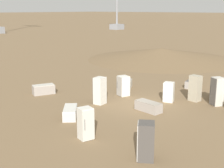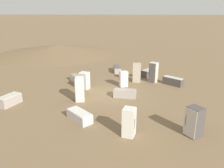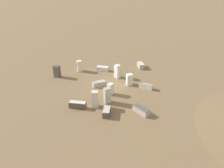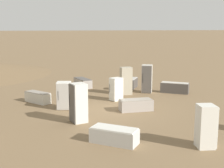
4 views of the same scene
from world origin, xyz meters
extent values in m
plane|color=brown|center=(0.00, 0.00, 0.00)|extent=(1000.00, 1000.00, 0.00)
cube|color=#A89E93|center=(-1.10, 0.60, 0.29)|extent=(1.84, 0.95, 0.58)
cube|color=gray|center=(-1.10, 0.60, 0.60)|extent=(1.77, 0.91, 0.04)
cube|color=#4C4742|center=(-3.50, -5.40, 0.34)|extent=(1.49, 1.63, 0.67)
cube|color=#BCB7AD|center=(-3.50, -5.40, 0.69)|extent=(1.43, 1.57, 0.04)
cube|color=silver|center=(2.29, 1.50, 0.92)|extent=(0.73, 0.81, 1.85)
cube|color=#56514C|center=(2.62, 1.55, 0.92)|extent=(0.14, 0.70, 1.77)
cylinder|color=#2D2D2D|center=(2.68, 1.30, 1.02)|extent=(0.02, 0.02, 0.65)
cube|color=beige|center=(-3.83, -3.46, 0.96)|extent=(0.92, 0.90, 1.91)
cube|color=#56514C|center=(-3.65, -3.18, 0.96)|extent=(0.58, 0.38, 1.84)
cylinder|color=#2D2D2D|center=(-3.44, -3.28, 1.05)|extent=(0.02, 0.02, 0.67)
cube|color=beige|center=(3.58, -3.12, 0.30)|extent=(1.42, 1.77, 0.61)
cube|color=gray|center=(3.58, -3.12, 0.63)|extent=(1.36, 1.70, 0.04)
cube|color=silver|center=(-1.00, -2.01, 0.70)|extent=(0.80, 0.74, 1.40)
cube|color=silver|center=(-0.67, -1.89, 0.70)|extent=(0.21, 0.51, 1.35)
cylinder|color=#2D2D2D|center=(-0.58, -2.07, 0.77)|extent=(0.02, 0.02, 0.49)
cube|color=silver|center=(1.73, 4.67, 0.29)|extent=(1.82, 1.83, 0.58)
cube|color=silver|center=(1.73, 4.67, 0.60)|extent=(1.74, 1.76, 0.04)
cube|color=#4C4742|center=(-5.54, -2.64, 0.34)|extent=(1.79, 1.69, 0.69)
cube|color=beige|center=(-5.54, -2.64, 0.71)|extent=(1.72, 1.62, 0.04)
cube|color=#A89E93|center=(-0.27, -7.03, 0.30)|extent=(0.97, 2.01, 0.60)
cube|color=#56514C|center=(-0.27, -7.03, 0.62)|extent=(0.93, 1.93, 0.04)
cube|color=silver|center=(2.41, -1.19, 0.75)|extent=(0.94, 0.90, 1.49)
cube|color=#BCB7AD|center=(2.53, -0.84, 0.75)|extent=(0.70, 0.27, 1.43)
cylinder|color=#2D2D2D|center=(2.79, -0.89, 0.82)|extent=(0.02, 0.02, 0.52)
cube|color=#B2A88E|center=(-2.25, -3.41, 0.91)|extent=(0.80, 0.66, 1.83)
cube|color=beige|center=(-2.29, -3.71, 0.91)|extent=(0.70, 0.12, 1.76)
cylinder|color=#2D2D2D|center=(-2.54, -3.71, 1.01)|extent=(0.02, 0.02, 0.64)
cube|color=silver|center=(-1.27, 6.26, 0.81)|extent=(0.77, 0.79, 1.62)
cube|color=silver|center=(-1.58, 6.35, 0.81)|extent=(0.21, 0.61, 1.56)
cylinder|color=#2D2D2D|center=(-1.55, 6.58, 0.89)|extent=(0.02, 0.02, 0.57)
camera|label=1|loc=(-11.85, 16.29, 6.33)|focal=50.00mm
camera|label=2|loc=(-0.89, 16.73, 6.44)|focal=35.00mm
camera|label=3|loc=(-12.87, -21.55, 13.28)|focal=35.00mm
camera|label=4|loc=(5.88, 15.33, 4.39)|focal=50.00mm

